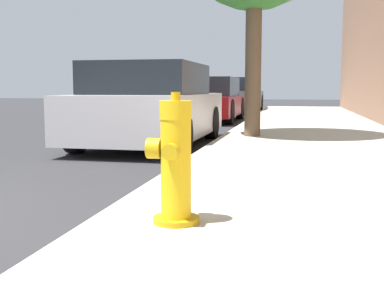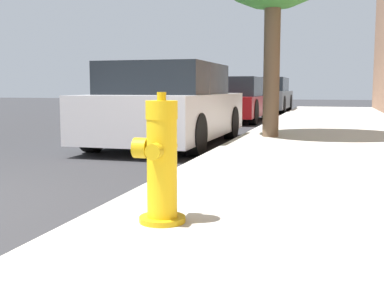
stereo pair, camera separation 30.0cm
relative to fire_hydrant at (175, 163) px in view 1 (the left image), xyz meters
name	(u,v)px [view 1 (the left image)]	position (x,y,z in m)	size (l,w,h in m)	color
sidewalk_slab	(350,251)	(1.05, -0.12, -0.45)	(3.22, 40.00, 0.14)	#B7B2A8
fire_hydrant	(175,163)	(0.00, 0.00, 0.00)	(0.33, 0.33, 0.81)	#C39C11
parked_car_near	(151,106)	(-1.70, 5.04, 0.16)	(1.86, 4.00, 1.39)	#B7B7BC
parked_car_mid	(208,100)	(-1.84, 11.21, 0.12)	(1.81, 4.00, 1.30)	maroon
parked_car_far	(237,96)	(-1.61, 16.61, 0.17)	(1.83, 4.51, 1.39)	#4C5156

